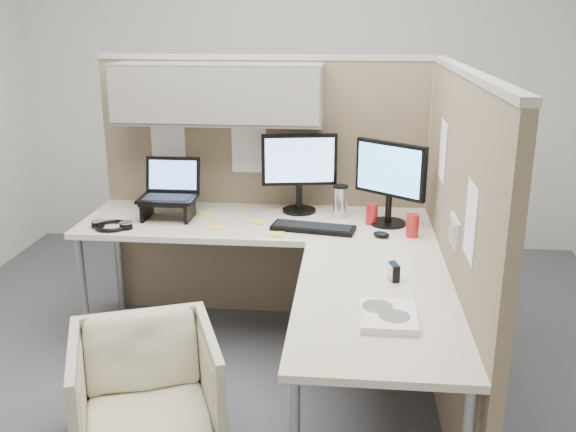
# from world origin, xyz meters

# --- Properties ---
(ground) EXTENTS (4.50, 4.50, 0.00)m
(ground) POSITION_xyz_m (0.00, 0.00, 0.00)
(ground) COLOR #45454B
(ground) RESTS_ON ground
(partition_back) EXTENTS (2.00, 0.36, 1.63)m
(partition_back) POSITION_xyz_m (-0.22, 0.83, 1.10)
(partition_back) COLOR #826F55
(partition_back) RESTS_ON ground
(partition_right) EXTENTS (0.07, 2.03, 1.63)m
(partition_right) POSITION_xyz_m (0.90, -0.07, 0.82)
(partition_right) COLOR #826F55
(partition_right) RESTS_ON ground
(desk) EXTENTS (2.00, 1.98, 0.73)m
(desk) POSITION_xyz_m (0.12, 0.13, 0.69)
(desk) COLOR beige
(desk) RESTS_ON ground
(office_chair) EXTENTS (0.77, 0.75, 0.62)m
(office_chair) POSITION_xyz_m (-0.44, -0.57, 0.31)
(office_chair) COLOR beige
(office_chair) RESTS_ON ground
(monitor_left) EXTENTS (0.44, 0.20, 0.47)m
(monitor_left) POSITION_xyz_m (0.12, 0.73, 1.00)
(monitor_left) COLOR black
(monitor_left) RESTS_ON desk
(monitor_right) EXTENTS (0.37, 0.29, 0.47)m
(monitor_right) POSITION_xyz_m (0.63, 0.53, 1.00)
(monitor_right) COLOR black
(monitor_right) RESTS_ON desk
(laptop_station) EXTENTS (0.32, 0.27, 0.33)m
(laptop_station) POSITION_xyz_m (-0.62, 0.55, 0.86)
(laptop_station) COLOR black
(laptop_station) RESTS_ON desk
(keyboard) EXTENTS (0.47, 0.23, 0.02)m
(keyboard) POSITION_xyz_m (0.22, 0.39, 0.74)
(keyboard) COLOR black
(keyboard) RESTS_ON desk
(mouse) EXTENTS (0.11, 0.09, 0.03)m
(mouse) POSITION_xyz_m (0.59, 0.30, 0.75)
(mouse) COLOR black
(mouse) RESTS_ON desk
(travel_mug) EXTENTS (0.09, 0.09, 0.19)m
(travel_mug) POSITION_xyz_m (0.36, 0.65, 0.82)
(travel_mug) COLOR silver
(travel_mug) RESTS_ON desk
(soda_can_green) EXTENTS (0.07, 0.07, 0.12)m
(soda_can_green) POSITION_xyz_m (0.75, 0.34, 0.79)
(soda_can_green) COLOR #B21E1E
(soda_can_green) RESTS_ON desk
(soda_can_silver) EXTENTS (0.07, 0.07, 0.12)m
(soda_can_silver) POSITION_xyz_m (0.54, 0.53, 0.79)
(soda_can_silver) COLOR #B21E1E
(soda_can_silver) RESTS_ON desk
(sticky_note_c) EXTENTS (0.09, 0.09, 0.01)m
(sticky_note_c) POSITION_xyz_m (-0.43, 0.63, 0.73)
(sticky_note_c) COLOR yellow
(sticky_note_c) RESTS_ON desk
(sticky_note_d) EXTENTS (0.10, 0.10, 0.01)m
(sticky_note_d) POSITION_xyz_m (-0.09, 0.49, 0.73)
(sticky_note_d) COLOR yellow
(sticky_note_d) RESTS_ON desk
(sticky_note_a) EXTENTS (0.08, 0.08, 0.01)m
(sticky_note_a) POSITION_xyz_m (-0.30, 0.36, 0.73)
(sticky_note_a) COLOR yellow
(sticky_note_a) RESTS_ON desk
(sticky_note_b) EXTENTS (0.08, 0.08, 0.01)m
(sticky_note_b) POSITION_xyz_m (0.04, 0.29, 0.73)
(sticky_note_b) COLOR yellow
(sticky_note_b) RESTS_ON desk
(headphones) EXTENTS (0.24, 0.20, 0.03)m
(headphones) POSITION_xyz_m (-0.88, 0.32, 0.74)
(headphones) COLOR black
(headphones) RESTS_ON desk
(paper_stack) EXTENTS (0.21, 0.27, 0.03)m
(paper_stack) POSITION_xyz_m (0.58, -0.66, 0.75)
(paper_stack) COLOR white
(paper_stack) RESTS_ON desk
(desk_clock) EXTENTS (0.05, 0.08, 0.08)m
(desk_clock) POSITION_xyz_m (0.62, -0.27, 0.77)
(desk_clock) COLOR black
(desk_clock) RESTS_ON desk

